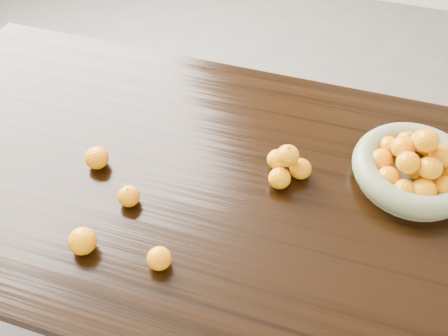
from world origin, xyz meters
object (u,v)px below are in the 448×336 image
(dining_table, at_px, (226,204))
(loose_orange_0, at_px, (129,196))
(fruit_bowl, at_px, (415,167))
(orange_pyramid, at_px, (286,165))

(dining_table, distance_m, loose_orange_0, 0.28)
(fruit_bowl, xyz_separation_m, loose_orange_0, (-0.68, -0.30, -0.02))
(dining_table, xyz_separation_m, fruit_bowl, (0.46, 0.17, 0.13))
(dining_table, height_order, loose_orange_0, loose_orange_0)
(fruit_bowl, relative_size, loose_orange_0, 5.72)
(orange_pyramid, bearing_deg, dining_table, -153.16)
(fruit_bowl, bearing_deg, dining_table, -160.22)
(dining_table, relative_size, orange_pyramid, 16.17)
(dining_table, xyz_separation_m, orange_pyramid, (0.14, 0.07, 0.13))
(orange_pyramid, xyz_separation_m, loose_orange_0, (-0.36, -0.21, -0.01))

